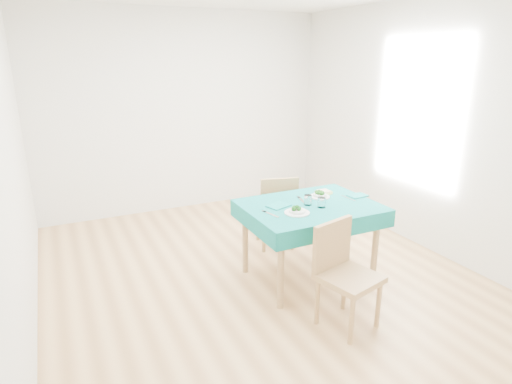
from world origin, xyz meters
name	(u,v)px	position (x,y,z in m)	size (l,w,h in m)	color
room_shell	(256,141)	(0.00, 0.00, 1.35)	(4.02, 4.52, 2.73)	#AA7B47
table	(309,242)	(0.41, -0.32, 0.38)	(1.23, 0.93, 0.76)	#096563
chair_near	(350,266)	(0.27, -1.13, 0.53)	(0.42, 0.46, 1.05)	olive
chair_far	(275,202)	(0.48, 0.50, 0.52)	(0.41, 0.45, 1.03)	olive
bowl_near	(297,210)	(0.18, -0.46, 0.79)	(0.23, 0.23, 0.07)	white
bowl_far	(320,194)	(0.62, -0.17, 0.79)	(0.20, 0.20, 0.06)	white
fork_near	(271,214)	(-0.04, -0.39, 0.76)	(0.03, 0.20, 0.00)	silver
knife_near	(302,210)	(0.27, -0.42, 0.76)	(0.02, 0.20, 0.00)	silver
fork_far	(302,200)	(0.41, -0.18, 0.76)	(0.03, 0.20, 0.00)	silver
knife_far	(348,198)	(0.85, -0.32, 0.76)	(0.02, 0.21, 0.00)	silver
napkin_near	(279,206)	(0.12, -0.23, 0.76)	(0.21, 0.15, 0.01)	#0D6F6C
napkin_far	(358,196)	(0.98, -0.30, 0.76)	(0.19, 0.13, 0.01)	#0D6F6C
tumbler_center	(308,200)	(0.39, -0.31, 0.81)	(0.07, 0.07, 0.10)	white
tumbler_side	(321,202)	(0.47, -0.42, 0.81)	(0.07, 0.07, 0.09)	white
side_plate	(324,192)	(0.74, -0.06, 0.76)	(0.19, 0.19, 0.01)	#9FC15E
bread_slice	(324,191)	(0.74, -0.06, 0.78)	(0.11, 0.11, 0.02)	beige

